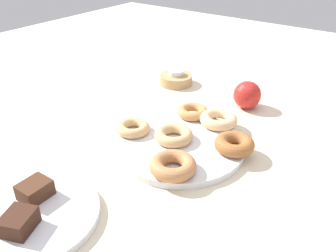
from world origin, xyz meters
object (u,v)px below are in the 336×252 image
(apple, at_px, (247,95))
(brownie_near, at_px, (19,222))
(brownie_far, at_px, (35,190))
(candle_holder, at_px, (176,79))
(tealight, at_px, (176,73))
(donut_3, at_px, (173,165))
(cake_plate, at_px, (33,215))
(donut_1, at_px, (193,112))
(donut_2, at_px, (219,119))
(donut_plate, at_px, (179,145))
(donut_4, at_px, (234,144))
(donut_0, at_px, (174,135))
(donut_5, at_px, (133,128))

(apple, bearing_deg, brownie_near, 171.78)
(brownie_far, distance_m, candle_holder, 0.59)
(tealight, xyz_separation_m, apple, (-0.02, -0.24, 0.00))
(donut_3, distance_m, cake_plate, 0.26)
(cake_plate, xyz_separation_m, apple, (0.59, -0.11, 0.03))
(donut_1, bearing_deg, donut_3, -156.67)
(donut_2, height_order, brownie_near, brownie_near)
(donut_plate, xyz_separation_m, cake_plate, (-0.32, 0.07, -0.00))
(cake_plate, bearing_deg, donut_4, -26.89)
(donut_1, distance_m, donut_2, 0.07)
(donut_0, height_order, tealight, tealight)
(donut_plate, height_order, donut_2, donut_2)
(donut_1, xyz_separation_m, apple, (0.15, -0.07, 0.01))
(tealight, bearing_deg, candle_holder, 0.00)
(cake_plate, bearing_deg, apple, -10.23)
(donut_2, relative_size, candle_holder, 0.89)
(candle_holder, xyz_separation_m, apple, (-0.02, -0.24, 0.02))
(donut_4, height_order, candle_holder, donut_4)
(apple, bearing_deg, brownie_far, 166.60)
(donut_plate, distance_m, candle_holder, 0.36)
(donut_plate, bearing_deg, donut_0, 80.37)
(donut_plate, height_order, donut_0, donut_0)
(donut_0, height_order, brownie_far, brownie_far)
(donut_0, distance_m, donut_4, 0.13)
(donut_3, bearing_deg, brownie_near, 157.60)
(donut_0, distance_m, brownie_far, 0.31)
(donut_2, height_order, donut_4, donut_4)
(donut_1, distance_m, donut_4, 0.17)
(donut_5, bearing_deg, donut_4, -72.28)
(donut_2, distance_m, brownie_near, 0.48)
(cake_plate, relative_size, apple, 3.00)
(donut_plate, height_order, cake_plate, donut_plate)
(brownie_near, distance_m, brownie_far, 0.07)
(donut_1, distance_m, donut_5, 0.16)
(brownie_far, bearing_deg, tealight, 10.74)
(donut_3, xyz_separation_m, brownie_far, (-0.20, 0.15, 0.00))
(donut_2, height_order, candle_holder, donut_2)
(candle_holder, bearing_deg, tealight, 0.00)
(donut_plate, relative_size, donut_4, 3.39)
(brownie_near, bearing_deg, donut_1, -1.84)
(donut_0, distance_m, donut_2, 0.13)
(tealight, bearing_deg, donut_0, -145.49)
(donut_plate, distance_m, donut_3, 0.11)
(candle_holder, bearing_deg, donut_plate, -143.80)
(donut_2, bearing_deg, brownie_near, 169.53)
(donut_5, bearing_deg, apple, -25.55)
(donut_1, distance_m, cake_plate, 0.44)
(donut_2, bearing_deg, cake_plate, 166.72)
(cake_plate, relative_size, brownie_far, 4.26)
(donut_0, bearing_deg, brownie_far, 163.65)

